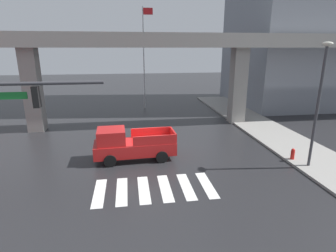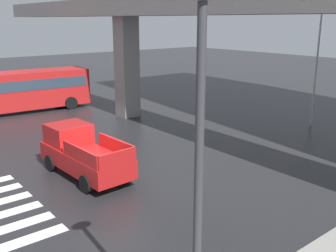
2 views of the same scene
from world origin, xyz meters
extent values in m
plane|color=#232326|center=(0.00, 0.00, 0.00)|extent=(120.00, 120.00, 0.00)
cube|color=silver|center=(-2.75, -4.72, 0.01)|extent=(0.55, 2.80, 0.01)
cube|color=silver|center=(-1.65, -4.72, 0.01)|extent=(0.55, 2.80, 0.01)
cube|color=silver|center=(-0.55, -4.72, 0.01)|extent=(0.55, 2.80, 0.01)
cube|color=silver|center=(0.55, -4.72, 0.01)|extent=(0.55, 2.80, 0.01)
cube|color=silver|center=(1.65, -4.72, 0.01)|extent=(0.55, 2.80, 0.01)
cube|color=silver|center=(2.75, -4.72, 0.01)|extent=(0.55, 2.80, 0.01)
cube|color=gray|center=(0.00, 6.92, 7.54)|extent=(56.00, 2.45, 1.20)
cube|color=gray|center=(-9.03, 6.92, 3.47)|extent=(1.30, 1.30, 6.94)
cube|color=gray|center=(9.03, 6.92, 3.47)|extent=(1.30, 1.30, 6.94)
cube|color=gray|center=(10.58, 2.00, 0.07)|extent=(4.00, 36.00, 0.15)
cube|color=red|center=(-0.84, -0.67, 0.78)|extent=(5.18, 2.14, 0.80)
cube|color=red|center=(-2.29, -0.74, 1.63)|extent=(1.78, 1.83, 0.90)
cube|color=#3F5160|center=(-2.75, -0.76, 1.63)|extent=(0.18, 1.67, 0.77)
cube|color=red|center=(0.35, -1.49, 1.48)|extent=(2.65, 0.22, 0.60)
cube|color=red|center=(0.27, 0.26, 1.48)|extent=(2.65, 0.22, 0.60)
cube|color=red|center=(1.66, -0.55, 1.48)|extent=(0.18, 1.75, 0.60)
cylinder|color=black|center=(-2.38, -1.64, 0.38)|extent=(0.77, 0.32, 0.76)
cylinder|color=black|center=(-2.46, 0.16, 0.38)|extent=(0.77, 0.32, 0.76)
cylinder|color=black|center=(0.78, -1.50, 0.38)|extent=(0.77, 0.32, 0.76)
cylinder|color=black|center=(0.70, 0.31, 0.38)|extent=(0.77, 0.32, 0.76)
cylinder|color=#38383D|center=(-5.28, -5.96, 5.60)|extent=(6.40, 0.14, 0.14)
cube|color=black|center=(-4.68, -5.96, 5.08)|extent=(0.24, 0.32, 0.84)
sphere|color=red|center=(-4.68, -5.96, 5.34)|extent=(0.17, 0.17, 0.17)
cube|color=#19722D|center=(-5.55, -5.96, 5.15)|extent=(1.10, 0.04, 0.28)
cylinder|color=#38383D|center=(9.38, -3.55, 3.50)|extent=(0.16, 0.16, 7.00)
ellipsoid|color=beige|center=(9.38, -3.55, 7.12)|extent=(0.44, 0.70, 0.24)
cylinder|color=red|center=(8.98, -2.52, 0.35)|extent=(0.24, 0.24, 0.70)
sphere|color=red|center=(8.98, -2.52, 0.74)|extent=(0.22, 0.22, 0.22)
cylinder|color=silver|center=(0.79, 14.63, 5.63)|extent=(0.12, 0.12, 11.26)
cube|color=red|center=(1.34, 14.63, 10.76)|extent=(1.10, 0.04, 0.70)
camera|label=1|loc=(-1.14, -16.96, 6.91)|focal=28.77mm
camera|label=2|loc=(14.02, -8.00, 6.72)|focal=41.69mm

